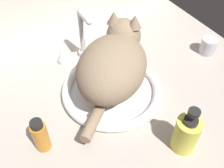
{
  "coord_description": "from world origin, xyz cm",
  "views": [
    {
      "loc": [
        -30.71,
        -50.54,
        64.79
      ],
      "look_at": [
        -3.78,
        -1.82,
        7.0
      ],
      "focal_mm": 40.66,
      "sensor_mm": 36.0,
      "label": 1
    }
  ],
  "objects_px": {
    "metal_jar": "(208,46)",
    "toothbrush": "(125,28)",
    "faucet": "(83,40)",
    "amber_bottle": "(40,136)",
    "cat": "(114,62)",
    "sink_basin": "(112,90)",
    "soap_pump_bottle": "(186,134)"
  },
  "relations": [
    {
      "from": "amber_bottle",
      "to": "toothbrush",
      "type": "xyz_separation_m",
      "value": [
        0.48,
        0.38,
        -0.05
      ]
    },
    {
      "from": "soap_pump_bottle",
      "to": "amber_bottle",
      "type": "bearing_deg",
      "value": 151.45
    },
    {
      "from": "sink_basin",
      "to": "metal_jar",
      "type": "xyz_separation_m",
      "value": [
        0.42,
        0.01,
        0.02
      ]
    },
    {
      "from": "sink_basin",
      "to": "cat",
      "type": "relative_size",
      "value": 0.95
    },
    {
      "from": "toothbrush",
      "to": "amber_bottle",
      "type": "bearing_deg",
      "value": -141.87
    },
    {
      "from": "faucet",
      "to": "toothbrush",
      "type": "bearing_deg",
      "value": 20.37
    },
    {
      "from": "faucet",
      "to": "metal_jar",
      "type": "height_order",
      "value": "faucet"
    },
    {
      "from": "metal_jar",
      "to": "sink_basin",
      "type": "bearing_deg",
      "value": -179.12
    },
    {
      "from": "metal_jar",
      "to": "toothbrush",
      "type": "relative_size",
      "value": 0.43
    },
    {
      "from": "faucet",
      "to": "toothbrush",
      "type": "relative_size",
      "value": 1.42
    },
    {
      "from": "faucet",
      "to": "amber_bottle",
      "type": "height_order",
      "value": "faucet"
    },
    {
      "from": "metal_jar",
      "to": "faucet",
      "type": "bearing_deg",
      "value": 153.83
    },
    {
      "from": "cat",
      "to": "amber_bottle",
      "type": "distance_m",
      "value": 0.3
    },
    {
      "from": "soap_pump_bottle",
      "to": "metal_jar",
      "type": "bearing_deg",
      "value": 38.1
    },
    {
      "from": "sink_basin",
      "to": "soap_pump_bottle",
      "type": "xyz_separation_m",
      "value": [
        0.07,
        -0.26,
        0.04
      ]
    },
    {
      "from": "faucet",
      "to": "soap_pump_bottle",
      "type": "bearing_deg",
      "value": -81.24
    },
    {
      "from": "sink_basin",
      "to": "amber_bottle",
      "type": "xyz_separation_m",
      "value": [
        -0.26,
        -0.08,
        0.04
      ]
    },
    {
      "from": "metal_jar",
      "to": "amber_bottle",
      "type": "relative_size",
      "value": 0.55
    },
    {
      "from": "sink_basin",
      "to": "soap_pump_bottle",
      "type": "height_order",
      "value": "soap_pump_bottle"
    },
    {
      "from": "sink_basin",
      "to": "faucet",
      "type": "xyz_separation_m",
      "value": [
        0.0,
        0.21,
        0.06
      ]
    },
    {
      "from": "sink_basin",
      "to": "faucet",
      "type": "height_order",
      "value": "faucet"
    },
    {
      "from": "metal_jar",
      "to": "soap_pump_bottle",
      "type": "bearing_deg",
      "value": -141.9
    },
    {
      "from": "faucet",
      "to": "cat",
      "type": "relative_size",
      "value": 0.59
    },
    {
      "from": "soap_pump_bottle",
      "to": "metal_jar",
      "type": "xyz_separation_m",
      "value": [
        0.34,
        0.27,
        -0.03
      ]
    },
    {
      "from": "cat",
      "to": "metal_jar",
      "type": "height_order",
      "value": "cat"
    },
    {
      "from": "amber_bottle",
      "to": "toothbrush",
      "type": "distance_m",
      "value": 0.61
    },
    {
      "from": "toothbrush",
      "to": "soap_pump_bottle",
      "type": "bearing_deg",
      "value": -105.1
    },
    {
      "from": "faucet",
      "to": "soap_pump_bottle",
      "type": "xyz_separation_m",
      "value": [
        0.07,
        -0.48,
        -0.02
      ]
    },
    {
      "from": "cat",
      "to": "soap_pump_bottle",
      "type": "distance_m",
      "value": 0.29
    },
    {
      "from": "cat",
      "to": "amber_bottle",
      "type": "height_order",
      "value": "cat"
    },
    {
      "from": "faucet",
      "to": "amber_bottle",
      "type": "relative_size",
      "value": 1.82
    },
    {
      "from": "soap_pump_bottle",
      "to": "cat",
      "type": "bearing_deg",
      "value": 102.05
    }
  ]
}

